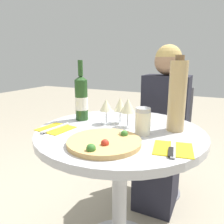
% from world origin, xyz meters
% --- Properties ---
extents(dining_table, '(0.84, 0.84, 0.76)m').
position_xyz_m(dining_table, '(0.00, 0.00, 0.58)').
color(dining_table, '#B2B2B7').
rests_on(dining_table, ground_plane).
extents(chair_behind_diner, '(0.36, 0.36, 0.89)m').
position_xyz_m(chair_behind_diner, '(0.07, 0.77, 0.44)').
color(chair_behind_diner, slate).
rests_on(chair_behind_diner, ground_plane).
extents(seated_diner, '(0.34, 0.44, 1.21)m').
position_xyz_m(seated_diner, '(0.07, 0.63, 0.56)').
color(seated_diner, black).
rests_on(seated_diner, ground_plane).
extents(pizza_large, '(0.31, 0.31, 0.05)m').
position_xyz_m(pizza_large, '(0.02, -0.21, 0.78)').
color(pizza_large, tan).
rests_on(pizza_large, dining_table).
extents(wine_bottle, '(0.07, 0.07, 0.34)m').
position_xyz_m(wine_bottle, '(-0.27, 0.07, 0.89)').
color(wine_bottle, '#23471E').
rests_on(wine_bottle, dining_table).
extents(tall_carafe, '(0.08, 0.08, 0.36)m').
position_xyz_m(tall_carafe, '(0.25, 0.11, 0.94)').
color(tall_carafe, tan).
rests_on(tall_carafe, dining_table).
extents(sugar_shaker, '(0.07, 0.07, 0.13)m').
position_xyz_m(sugar_shaker, '(0.12, -0.02, 0.83)').
color(sugar_shaker, silver).
rests_on(sugar_shaker, dining_table).
extents(wine_glass_front_right, '(0.08, 0.08, 0.15)m').
position_xyz_m(wine_glass_front_right, '(0.02, 0.06, 0.88)').
color(wine_glass_front_right, silver).
rests_on(wine_glass_front_right, dining_table).
extents(wine_glass_front_left, '(0.07, 0.07, 0.14)m').
position_xyz_m(wine_glass_front_left, '(-0.11, 0.06, 0.87)').
color(wine_glass_front_left, silver).
rests_on(wine_glass_front_left, dining_table).
extents(wine_glass_center, '(0.07, 0.07, 0.14)m').
position_xyz_m(wine_glass_center, '(-0.05, 0.10, 0.87)').
color(wine_glass_center, silver).
rests_on(wine_glass_center, dining_table).
extents(place_setting_left, '(0.17, 0.19, 0.01)m').
position_xyz_m(place_setting_left, '(-0.30, -0.14, 0.77)').
color(place_setting_left, yellow).
rests_on(place_setting_left, dining_table).
extents(place_setting_right, '(0.17, 0.19, 0.01)m').
position_xyz_m(place_setting_right, '(0.29, -0.14, 0.77)').
color(place_setting_right, yellow).
rests_on(place_setting_right, dining_table).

